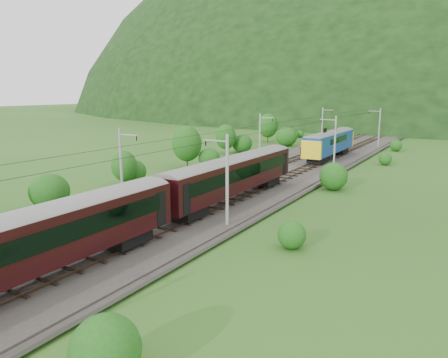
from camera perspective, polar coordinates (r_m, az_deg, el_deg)
The scene contains 15 objects.
ground at distance 42.36m, azimuth -6.89°, elevation -5.01°, with size 600.00×600.00×0.00m, color #2A551A.
railbed at distance 50.34m, azimuth 0.02°, elevation -2.09°, with size 14.00×220.00×0.30m, color #38332D.
track_left at distance 51.51m, azimuth -2.28°, elevation -1.53°, with size 2.40×220.00×0.27m.
track_right at distance 49.14m, azimuth 2.43°, elevation -2.17°, with size 2.40×220.00×0.27m.
catenary_left at distance 71.63m, azimuth 4.76°, elevation 5.46°, with size 2.54×192.28×8.00m.
catenary_right at distance 67.25m, azimuth 14.22°, elevation 4.76°, with size 2.54×192.28×8.00m.
overhead_wires at distance 49.17m, azimuth 0.02°, elevation 5.81°, with size 4.83×198.00×0.03m.
mountain_main at distance 293.45m, azimuth 25.91°, elevation 8.01°, with size 504.00×360.00×244.00m, color black.
mountain_ridge at distance 362.56m, azimuth 7.06°, elevation 9.51°, with size 336.00×280.00×132.00m, color black.
train at distance 28.35m, azimuth -24.27°, elevation -6.39°, with size 3.20×129.92×5.58m.
hazard_post_near at distance 80.16m, azimuth 12.01°, elevation 3.41°, with size 0.16×0.16×1.51m, color red.
hazard_post_far at distance 75.64m, azimuth 11.18°, elevation 2.98°, with size 0.16×0.16×1.53m, color red.
signal at distance 80.84m, azimuth 9.96°, elevation 3.81°, with size 0.21×0.21×1.90m.
vegetation_left at distance 63.02m, azimuth -8.48°, elevation 3.00°, with size 11.48×144.02×7.08m.
vegetation_right at distance 45.42m, azimuth 12.00°, elevation -2.38°, with size 6.05×100.27×3.07m.
Camera 1 is at (24.84, -32.16, 11.96)m, focal length 35.00 mm.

